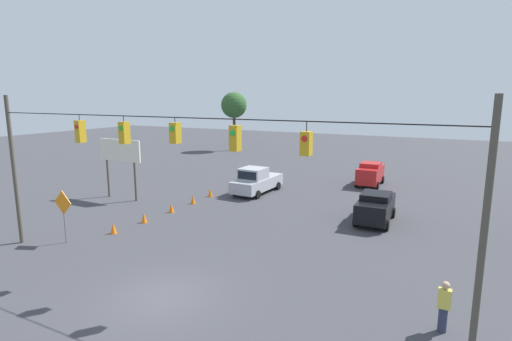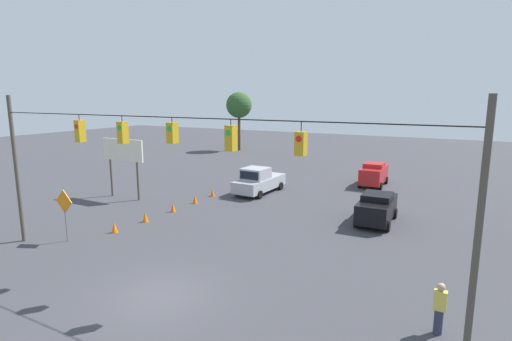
# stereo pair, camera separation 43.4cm
# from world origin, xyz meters

# --- Properties ---
(ground_plane) EXTENTS (140.00, 140.00, 0.00)m
(ground_plane) POSITION_xyz_m (0.00, 0.00, 0.00)
(ground_plane) COLOR #3D3D42
(overhead_signal_span) EXTENTS (21.32, 0.38, 7.73)m
(overhead_signal_span) POSITION_xyz_m (0.11, -1.12, 4.97)
(overhead_signal_span) COLOR #4C473D
(overhead_signal_span) RESTS_ON ground_plane
(pickup_truck_silver_withflow_far) EXTENTS (2.41, 5.42, 2.12)m
(pickup_truck_silver_withflow_far) POSITION_xyz_m (4.62, -16.77, 0.98)
(pickup_truck_silver_withflow_far) COLOR #A8AAB2
(pickup_truck_silver_withflow_far) RESTS_ON ground_plane
(sedan_red_oncoming_deep) EXTENTS (2.01, 4.07, 2.01)m
(sedan_red_oncoming_deep) POSITION_xyz_m (-2.92, -23.91, 1.04)
(sedan_red_oncoming_deep) COLOR red
(sedan_red_oncoming_deep) RESTS_ON ground_plane
(sedan_black_oncoming_far) EXTENTS (2.15, 4.43, 1.84)m
(sedan_black_oncoming_far) POSITION_xyz_m (-5.40, -13.47, 0.96)
(sedan_black_oncoming_far) COLOR black
(sedan_black_oncoming_far) RESTS_ON ground_plane
(traffic_cone_nearest) EXTENTS (0.36, 0.36, 0.64)m
(traffic_cone_nearest) POSITION_xyz_m (7.33, -4.40, 0.32)
(traffic_cone_nearest) COLOR orange
(traffic_cone_nearest) RESTS_ON ground_plane
(traffic_cone_second) EXTENTS (0.36, 0.36, 0.64)m
(traffic_cone_second) POSITION_xyz_m (7.19, -6.71, 0.32)
(traffic_cone_second) COLOR orange
(traffic_cone_second) RESTS_ON ground_plane
(traffic_cone_third) EXTENTS (0.36, 0.36, 0.64)m
(traffic_cone_third) POSITION_xyz_m (7.13, -9.24, 0.32)
(traffic_cone_third) COLOR orange
(traffic_cone_third) RESTS_ON ground_plane
(traffic_cone_fourth) EXTENTS (0.36, 0.36, 0.64)m
(traffic_cone_fourth) POSITION_xyz_m (7.17, -11.72, 0.32)
(traffic_cone_fourth) COLOR orange
(traffic_cone_fourth) RESTS_ON ground_plane
(traffic_cone_fifth) EXTENTS (0.36, 0.36, 0.64)m
(traffic_cone_fifth) POSITION_xyz_m (7.22, -14.04, 0.32)
(traffic_cone_fifth) COLOR orange
(traffic_cone_fifth) RESTS_ON ground_plane
(roadside_billboard) EXTENTS (3.99, 0.16, 4.53)m
(roadside_billboard) POSITION_xyz_m (12.83, -10.45, 3.35)
(roadside_billboard) COLOR #4C473D
(roadside_billboard) RESTS_ON ground_plane
(work_zone_sign) EXTENTS (1.27, 0.06, 2.84)m
(work_zone_sign) POSITION_xyz_m (8.44, -2.19, 1.99)
(work_zone_sign) COLOR slate
(work_zone_sign) RESTS_ON ground_plane
(pedestrian) EXTENTS (0.40, 0.28, 1.77)m
(pedestrian) POSITION_xyz_m (-9.74, -2.44, 0.89)
(pedestrian) COLOR #2D334C
(pedestrian) RESTS_ON ground_plane
(tree_horizon_left) EXTENTS (3.65, 3.65, 8.30)m
(tree_horizon_left) POSITION_xyz_m (19.41, -38.41, 6.42)
(tree_horizon_left) COLOR #4C3823
(tree_horizon_left) RESTS_ON ground_plane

